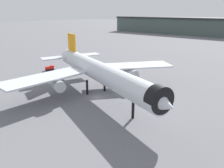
% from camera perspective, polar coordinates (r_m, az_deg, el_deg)
% --- Properties ---
extents(ground, '(900.00, 900.00, 0.00)m').
position_cam_1_polar(ground, '(61.31, -3.64, -3.30)').
color(ground, slate).
extents(airliner_near_gate, '(53.90, 48.19, 14.93)m').
position_cam_1_polar(airliner_near_gate, '(60.89, -3.28, 3.06)').
color(airliner_near_gate, silver).
rests_on(airliner_near_gate, ground).
extents(terminal_building, '(179.06, 31.05, 27.62)m').
position_cam_1_polar(terminal_building, '(238.99, 21.15, 13.38)').
color(terminal_building, '#475651').
rests_on(terminal_building, ground).
extents(baggage_tug_wing, '(2.79, 3.56, 1.85)m').
position_cam_1_polar(baggage_tug_wing, '(91.65, -15.31, 3.88)').
color(baggage_tug_wing, black).
rests_on(baggage_tug_wing, ground).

